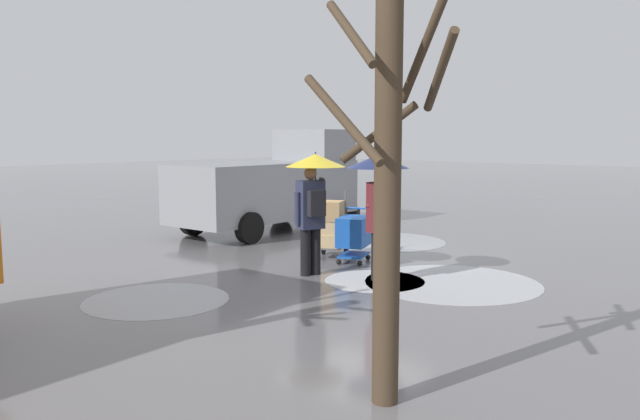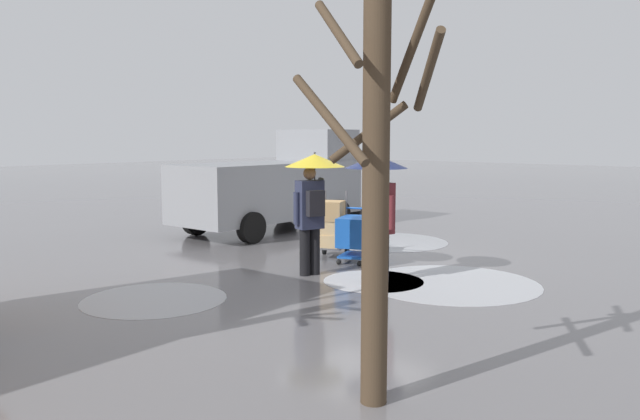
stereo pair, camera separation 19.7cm
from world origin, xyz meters
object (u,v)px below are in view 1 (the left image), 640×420
cargo_van_parked_right (274,185)px  shopping_cart_vendor (354,233)px  hand_dolly_boxes (331,224)px  bare_tree_near (387,183)px  pedestrian_pink_side (313,185)px  pedestrian_black_side (379,187)px

cargo_van_parked_right → shopping_cart_vendor: bearing=153.0°
hand_dolly_boxes → bare_tree_near: bare_tree_near is taller
shopping_cart_vendor → pedestrian_pink_side: (-0.11, 1.34, 1.00)m
pedestrian_black_side → pedestrian_pink_side: bearing=15.7°
shopping_cart_vendor → hand_dolly_boxes: bearing=-8.5°
bare_tree_near → shopping_cart_vendor: bearing=-51.2°
shopping_cart_vendor → hand_dolly_boxes: 0.64m
cargo_van_parked_right → shopping_cart_vendor: cargo_van_parked_right is taller
pedestrian_pink_side → bare_tree_near: bearing=136.9°
cargo_van_parked_right → pedestrian_black_side: 6.18m
hand_dolly_boxes → bare_tree_near: (-4.65, 5.09, 1.34)m
cargo_van_parked_right → pedestrian_black_side: bearing=149.9°
shopping_cart_vendor → bare_tree_near: 6.57m
cargo_van_parked_right → pedestrian_pink_side: cargo_van_parked_right is taller
cargo_van_parked_right → hand_dolly_boxes: 4.02m
hand_dolly_boxes → pedestrian_pink_side: 1.84m
hand_dolly_boxes → pedestrian_pink_side: bearing=117.2°
shopping_cart_vendor → pedestrian_black_side: 1.91m
cargo_van_parked_right → shopping_cart_vendor: size_ratio=5.27×
bare_tree_near → pedestrian_black_side: bearing=-55.2°
cargo_van_parked_right → bare_tree_near: 10.79m
shopping_cart_vendor → pedestrian_black_side: pedestrian_black_side is taller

